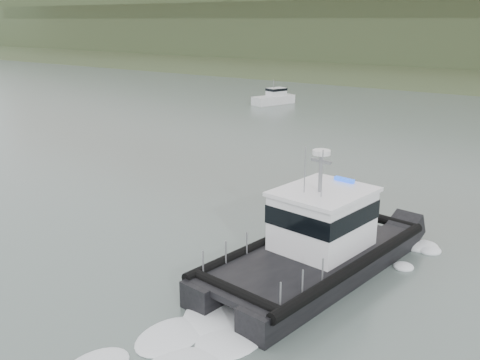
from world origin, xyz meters
name	(u,v)px	position (x,y,z in m)	size (l,w,h in m)	color
ground	(119,260)	(0.00, 0.00, 0.00)	(400.00, 400.00, 0.00)	#566661
patrol_boat	(317,242)	(8.30, 4.46, 1.49)	(5.84, 12.71, 5.96)	black
motorboat	(274,98)	(-20.72, 46.56, 0.85)	(3.76, 6.54, 3.41)	silver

